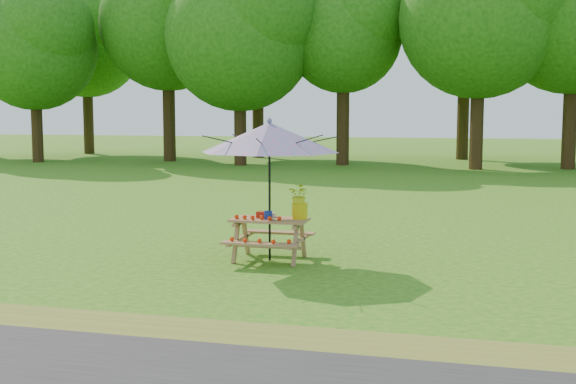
# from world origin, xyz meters

# --- Properties ---
(ground) EXTENTS (120.00, 120.00, 0.00)m
(ground) POSITION_xyz_m (0.00, 0.00, 0.00)
(ground) COLOR #266C14
(ground) RESTS_ON ground
(drygrass_strip) EXTENTS (120.00, 1.20, 0.01)m
(drygrass_strip) POSITION_xyz_m (0.00, -2.80, 0.00)
(drygrass_strip) COLOR olive
(drygrass_strip) RESTS_ON ground
(picnic_table) EXTENTS (1.20, 1.32, 0.67)m
(picnic_table) POSITION_xyz_m (-2.49, 1.16, 0.33)
(picnic_table) COLOR #A06C48
(picnic_table) RESTS_ON ground
(patio_umbrella) EXTENTS (2.40, 2.40, 2.25)m
(patio_umbrella) POSITION_xyz_m (-2.49, 1.16, 1.95)
(patio_umbrella) COLOR black
(patio_umbrella) RESTS_ON ground
(produce_bins) EXTENTS (0.28, 0.39, 0.13)m
(produce_bins) POSITION_xyz_m (-2.55, 1.18, 0.72)
(produce_bins) COLOR #AB1E0D
(produce_bins) RESTS_ON picnic_table
(tomatoes_row) EXTENTS (0.77, 0.13, 0.07)m
(tomatoes_row) POSITION_xyz_m (-2.64, 0.98, 0.71)
(tomatoes_row) COLOR #F02F08
(tomatoes_row) RESTS_ON picnic_table
(flower_bucket) EXTENTS (0.42, 0.40, 0.56)m
(flower_bucket) POSITION_xyz_m (-2.03, 1.27, 0.97)
(flower_bucket) COLOR #DFBF0B
(flower_bucket) RESTS_ON picnic_table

